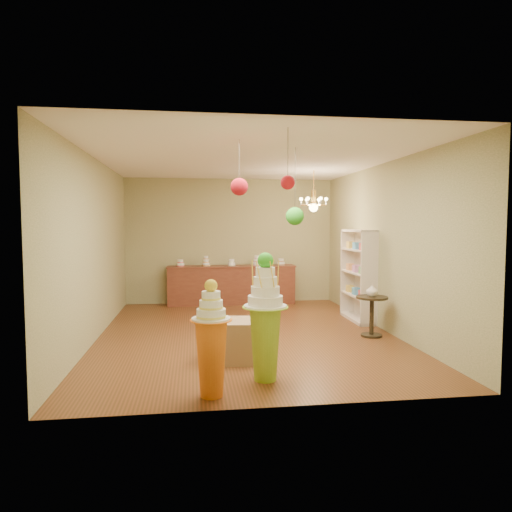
{
  "coord_description": "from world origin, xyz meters",
  "views": [
    {
      "loc": [
        -0.9,
        -7.82,
        1.91
      ],
      "look_at": [
        0.18,
        0.0,
        1.36
      ],
      "focal_mm": 32.0,
      "sensor_mm": 36.0,
      "label": 1
    }
  ],
  "objects": [
    {
      "name": "pedestal_green",
      "position": [
        -0.04,
        -2.41,
        0.67
      ],
      "size": [
        0.67,
        0.67,
        1.57
      ],
      "rotation": [
        0.0,
        0.0,
        -0.35
      ],
      "color": "#85B027",
      "rests_on": "floor"
    },
    {
      "name": "wall_left",
      "position": [
        -2.5,
        0.0,
        1.5
      ],
      "size": [
        0.04,
        6.5,
        3.0
      ],
      "primitive_type": "cube",
      "color": "#9A9769",
      "rests_on": "ground"
    },
    {
      "name": "ceiling",
      "position": [
        0.0,
        0.0,
        3.0
      ],
      "size": [
        6.5,
        6.5,
        0.0
      ],
      "primitive_type": "plane",
      "rotation": [
        3.14,
        0.0,
        0.0
      ],
      "color": "white",
      "rests_on": "ground"
    },
    {
      "name": "round_table",
      "position": [
        2.1,
        -0.5,
        0.44
      ],
      "size": [
        0.71,
        0.71,
        0.69
      ],
      "rotation": [
        0.0,
        0.0,
        0.42
      ],
      "color": "black",
      "rests_on": "floor"
    },
    {
      "name": "wall_back",
      "position": [
        0.0,
        3.25,
        1.5
      ],
      "size": [
        5.0,
        0.04,
        3.0
      ],
      "primitive_type": "cube",
      "color": "#9A9769",
      "rests_on": "ground"
    },
    {
      "name": "pom_red_right",
      "position": [
        0.17,
        -2.69,
        2.38
      ],
      "size": [
        0.16,
        0.16,
        0.7
      ],
      "color": "#463D32",
      "rests_on": "ceiling"
    },
    {
      "name": "sideboard",
      "position": [
        0.0,
        2.97,
        0.48
      ],
      "size": [
        3.04,
        0.54,
        1.16
      ],
      "color": "brown",
      "rests_on": "floor"
    },
    {
      "name": "shelving_unit",
      "position": [
        2.34,
        0.8,
        0.9
      ],
      "size": [
        0.33,
        1.2,
        1.8
      ],
      "color": "beige",
      "rests_on": "floor"
    },
    {
      "name": "vase",
      "position": [
        2.1,
        -0.5,
        0.79
      ],
      "size": [
        0.23,
        0.23,
        0.21
      ],
      "primitive_type": "imported",
      "rotation": [
        0.0,
        0.0,
        0.14
      ],
      "color": "beige",
      "rests_on": "round_table"
    },
    {
      "name": "burlap_riser",
      "position": [
        -0.39,
        -1.55,
        0.29
      ],
      "size": [
        0.69,
        0.69,
        0.57
      ],
      "primitive_type": "cube",
      "rotation": [
        0.0,
        0.0,
        -0.1
      ],
      "color": "#957351",
      "rests_on": "floor"
    },
    {
      "name": "chandelier",
      "position": [
        1.54,
        1.28,
        2.3
      ],
      "size": [
        0.69,
        0.69,
        0.85
      ],
      "rotation": [
        0.0,
        0.0,
        -0.2
      ],
      "color": "#EDB653",
      "rests_on": "ceiling"
    },
    {
      "name": "pedestal_orange",
      "position": [
        -0.71,
        -2.85,
        0.55
      ],
      "size": [
        0.49,
        0.49,
        1.31
      ],
      "rotation": [
        0.0,
        0.0,
        -0.17
      ],
      "color": "orange",
      "rests_on": "floor"
    },
    {
      "name": "wall_right",
      "position": [
        2.5,
        0.0,
        1.5
      ],
      "size": [
        0.04,
        6.5,
        3.0
      ],
      "primitive_type": "cube",
      "color": "#9A9769",
      "rests_on": "ground"
    },
    {
      "name": "wall_front",
      "position": [
        0.0,
        -3.25,
        1.5
      ],
      "size": [
        5.0,
        0.04,
        3.0
      ],
      "primitive_type": "cube",
      "color": "#9A9769",
      "rests_on": "ground"
    },
    {
      "name": "floor",
      "position": [
        0.0,
        0.0,
        0.0
      ],
      "size": [
        6.5,
        6.5,
        0.0
      ],
      "primitive_type": "plane",
      "color": "brown",
      "rests_on": "ground"
    },
    {
      "name": "pom_red_left",
      "position": [
        -0.3,
        -1.9,
        2.39
      ],
      "size": [
        0.23,
        0.23,
        0.72
      ],
      "color": "#463D32",
      "rests_on": "ceiling"
    },
    {
      "name": "pom_green_mid",
      "position": [
        0.55,
        -1.41,
        2.02
      ],
      "size": [
        0.26,
        0.26,
        1.11
      ],
      "color": "#463D32",
      "rests_on": "ceiling"
    }
  ]
}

